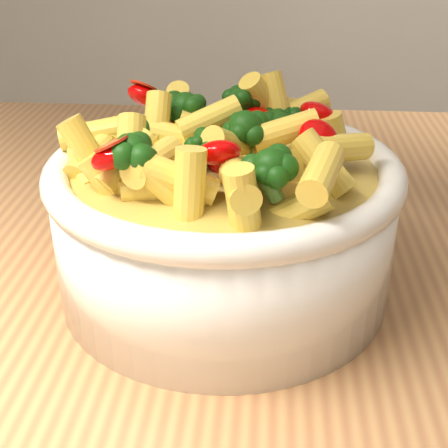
{
  "coord_description": "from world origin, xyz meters",
  "views": [
    {
      "loc": [
        -0.08,
        -0.48,
        1.17
      ],
      "look_at": [
        -0.11,
        -0.07,
        0.95
      ],
      "focal_mm": 50.0,
      "sensor_mm": 36.0,
      "label": 1
    }
  ],
  "objects": [
    {
      "name": "serving_bowl",
      "position": [
        -0.11,
        -0.07,
        0.95
      ],
      "size": [
        0.25,
        0.25,
        0.11
      ],
      "color": "white",
      "rests_on": "table"
    },
    {
      "name": "pasta_salad",
      "position": [
        -0.11,
        -0.07,
        1.02
      ],
      "size": [
        0.2,
        0.2,
        0.05
      ],
      "color": "#FFE350",
      "rests_on": "serving_bowl"
    },
    {
      "name": "table",
      "position": [
        0.0,
        0.0,
        0.8
      ],
      "size": [
        1.2,
        0.8,
        0.9
      ],
      "color": "tan",
      "rests_on": "ground"
    }
  ]
}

